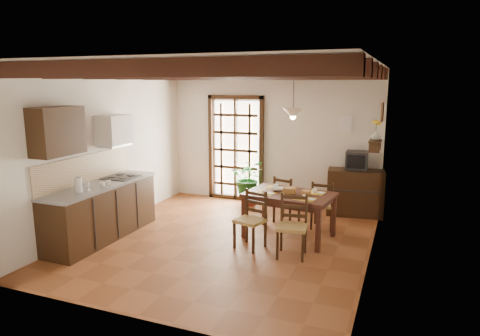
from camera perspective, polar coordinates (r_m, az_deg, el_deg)
The scene contains 25 objects.
ground_plane at distance 7.08m, azimuth -1.96°, elevation -9.70°, with size 5.00×5.00×0.00m, color brown.
room_shell at distance 6.65m, azimuth -2.07°, elevation 5.07°, with size 4.52×5.02×2.81m.
ceiling_beams at distance 6.62m, azimuth -2.12°, elevation 12.61°, with size 4.50×4.34×0.20m.
french_door at distance 9.28m, azimuth -0.56°, elevation 2.86°, with size 1.26×0.11×2.32m.
kitchen_counter at distance 7.43m, azimuth -17.94°, elevation -5.40°, with size 0.64×2.25×1.38m.
upper_cabinet at distance 6.74m, azimuth -23.20°, elevation 4.53°, with size 0.35×0.80×0.70m, color black.
range_hood at distance 7.67m, azimuth -16.47°, elevation 4.82°, with size 0.38×0.60×0.54m.
counter_items at distance 7.38m, azimuth -17.72°, elevation -1.60°, with size 0.50×1.43×0.25m.
dining_table at distance 7.09m, azimuth 6.61°, elevation -4.12°, with size 1.51×1.08×0.76m.
chair_near_left at distance 6.73m, azimuth 1.41°, elevation -8.31°, with size 0.50×0.48×0.89m.
chair_near_right at distance 6.45m, azimuth 6.94°, elevation -9.18°, with size 0.47×0.45×0.92m.
chair_far_left at distance 7.96m, azimuth 6.19°, elevation -5.29°, with size 0.49×0.48×0.87m.
chair_far_right at distance 7.73m, azimuth 11.01°, elevation -5.96°, with size 0.40×0.38×0.87m.
table_setting at distance 7.06m, azimuth 6.64°, elevation -3.09°, with size 1.02×0.68×0.09m.
table_bowl at distance 7.20m, azimuth 4.95°, elevation -2.83°, with size 0.22×0.22×0.05m, color white.
sideboard at distance 8.59m, azimuth 15.10°, elevation -3.18°, with size 1.05×0.47×0.90m, color black.
crt_tv at distance 8.45m, azimuth 15.32°, elevation 1.00°, with size 0.42×0.39×0.35m.
fuse_box at distance 8.66m, azimuth 13.85°, elevation 5.75°, with size 0.25×0.03×0.32m, color white.
plant_pot at distance 9.10m, azimuth 1.14°, elevation -4.19°, with size 0.33×0.33×0.20m, color maroon.
potted_plant at distance 8.98m, azimuth 1.15°, elevation -1.36°, with size 1.84×1.58×2.05m, color #144C19.
wall_shelf at distance 7.75m, azimuth 17.58°, elevation 3.16°, with size 0.20×0.42×0.20m.
shelf_vase at distance 7.73m, azimuth 17.64°, elevation 4.18°, with size 0.15×0.15×0.15m, color #B2BFB2.
shelf_flowers at distance 7.71m, azimuth 17.73°, elevation 5.71°, with size 0.14×0.14×0.36m.
framed_picture at distance 7.69m, azimuth 18.44°, elevation 7.09°, with size 0.03×0.32×0.32m.
pendant_lamp at distance 6.95m, azimuth 7.09°, elevation 7.42°, with size 0.36×0.36×0.84m.
Camera 1 is at (2.64, -6.07, 2.54)m, focal length 32.00 mm.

